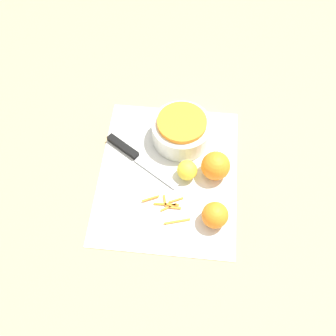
{
  "coord_description": "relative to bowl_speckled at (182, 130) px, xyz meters",
  "views": [
    {
      "loc": [
        0.53,
        0.05,
        0.93
      ],
      "look_at": [
        0.0,
        0.0,
        0.04
      ],
      "focal_mm": 42.0,
      "sensor_mm": 36.0,
      "label": 1
    }
  ],
  "objects": [
    {
      "name": "cutting_board",
      "position": [
        0.12,
        -0.03,
        -0.04
      ],
      "size": [
        0.45,
        0.37,
        0.01
      ],
      "color": "silver",
      "rests_on": "ground_plane"
    },
    {
      "name": "lemon",
      "position": [
        0.13,
        0.03,
        -0.01
      ],
      "size": [
        0.05,
        0.05,
        0.05
      ],
      "color": "yellow",
      "rests_on": "cutting_board"
    },
    {
      "name": "knife",
      "position": [
        0.07,
        -0.14,
        -0.03
      ],
      "size": [
        0.15,
        0.22,
        0.02
      ],
      "rotation": [
        0.0,
        0.0,
        0.98
      ],
      "color": "black",
      "rests_on": "cutting_board"
    },
    {
      "name": "ground_plane",
      "position": [
        0.12,
        -0.03,
        -0.04
      ],
      "size": [
        4.0,
        4.0,
        0.0
      ],
      "primitive_type": "plane",
      "color": "tan"
    },
    {
      "name": "orange_right",
      "position": [
        0.25,
        0.1,
        -0.0
      ],
      "size": [
        0.07,
        0.07,
        0.07
      ],
      "color": "orange",
      "rests_on": "cutting_board"
    },
    {
      "name": "peel_pile",
      "position": [
        0.22,
        -0.01,
        -0.04
      ],
      "size": [
        0.08,
        0.13,
        0.01
      ],
      "color": "orange",
      "rests_on": "cutting_board"
    },
    {
      "name": "bowl_speckled",
      "position": [
        0.0,
        0.0,
        0.0
      ],
      "size": [
        0.17,
        0.17,
        0.08
      ],
      "color": "silver",
      "rests_on": "cutting_board"
    },
    {
      "name": "orange_left",
      "position": [
        0.11,
        0.1,
        0.0
      ],
      "size": [
        0.08,
        0.08,
        0.08
      ],
      "color": "orange",
      "rests_on": "cutting_board"
    }
  ]
}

